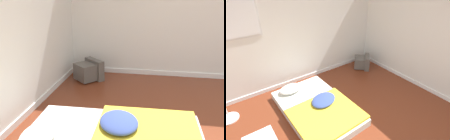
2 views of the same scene
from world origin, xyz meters
TOP-DOWN VIEW (x-y plane):
  - wall_right at (2.48, 0.00)m, footprint 0.08×8.01m
  - mattress_bed at (-0.08, 1.52)m, footprint 1.25×1.94m
  - crt_tv at (1.95, 2.34)m, footprint 0.60×0.60m

SIDE VIEW (x-z plane):
  - mattress_bed at x=-0.08m, z-range -0.04..0.26m
  - crt_tv at x=1.95m, z-range -0.01..0.37m
  - wall_right at x=2.48m, z-range -0.01..2.59m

